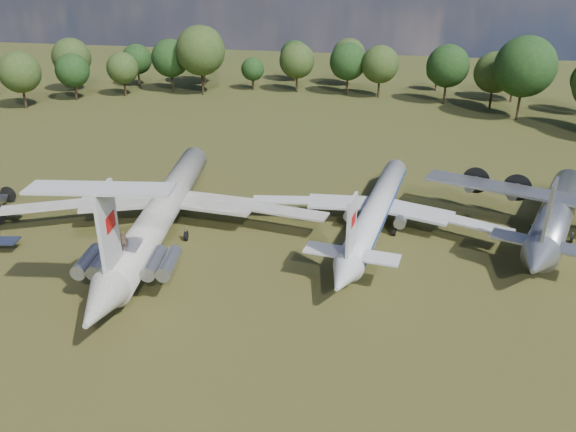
% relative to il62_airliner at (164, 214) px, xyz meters
% --- Properties ---
extents(ground, '(300.00, 300.00, 0.00)m').
position_rel_il62_airliner_xyz_m(ground, '(4.42, 0.31, -2.48)').
color(ground, '#263E14').
rests_on(ground, ground).
extents(il62_airliner, '(47.13, 56.61, 4.97)m').
position_rel_il62_airliner_xyz_m(il62_airliner, '(0.00, 0.00, 0.00)').
color(il62_airliner, '#B3B3AF').
rests_on(il62_airliner, ground).
extents(tu104_jet, '(35.16, 44.43, 4.15)m').
position_rel_il62_airliner_xyz_m(tu104_jet, '(24.52, 6.44, -0.41)').
color(tu104_jet, beige).
rests_on(tu104_jet, ground).
extents(an12_transport, '(40.59, 42.97, 4.61)m').
position_rel_il62_airliner_xyz_m(an12_transport, '(45.15, 9.48, -0.18)').
color(an12_transport, '#A9ACB2').
rests_on(an12_transport, ground).
extents(person_on_il62, '(0.84, 0.70, 1.96)m').
position_rel_il62_airliner_xyz_m(person_on_il62, '(2.41, -13.69, 3.46)').
color(person_on_il62, '#946A4B').
rests_on(person_on_il62, il62_airliner).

